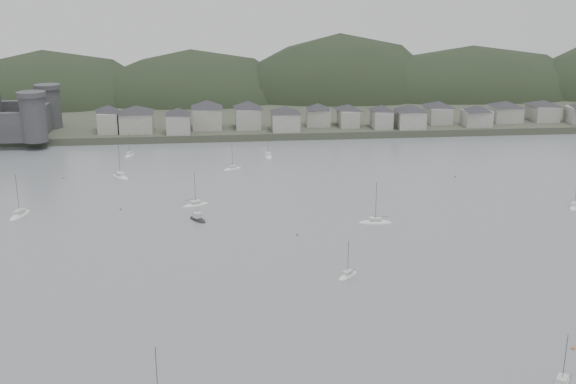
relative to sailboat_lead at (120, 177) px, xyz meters
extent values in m
plane|color=slate|center=(53.16, -118.58, -0.17)|extent=(900.00, 900.00, 0.00)
cube|color=#383D2D|center=(53.16, 176.42, 1.33)|extent=(900.00, 250.00, 3.00)
ellipsoid|color=black|center=(-57.71, 153.36, -10.31)|extent=(138.98, 92.48, 81.13)
ellipsoid|color=black|center=(20.86, 154.29, -10.14)|extent=(132.08, 90.41, 79.74)
ellipsoid|color=black|center=(103.81, 154.36, -12.85)|extent=(133.88, 88.37, 101.41)
ellipsoid|color=black|center=(179.11, 149.33, -10.49)|extent=(165.81, 81.78, 82.55)
cylinder|color=#37373A|center=(-38.84, 47.42, 11.83)|extent=(10.00, 10.00, 18.00)
cylinder|color=#37373A|center=(-38.84, 75.42, 11.33)|extent=(10.00, 10.00, 17.00)
cube|color=#37373A|center=(-38.84, 61.42, 8.83)|extent=(3.50, 30.00, 12.00)
cube|color=gray|center=(-11.84, 63.39, 7.12)|extent=(8.34, 12.91, 8.59)
pyramid|color=#27272C|center=(-11.84, 63.39, 12.92)|extent=(15.78, 15.78, 3.01)
cube|color=gray|center=(-0.16, 62.75, 7.01)|extent=(13.68, 13.35, 8.36)
pyramid|color=#27272C|center=(-0.16, 62.75, 12.65)|extent=(20.07, 20.07, 2.93)
cube|color=gray|center=(17.58, 57.44, 6.87)|extent=(9.78, 10.20, 8.08)
pyramid|color=#27272C|center=(17.58, 57.44, 12.32)|extent=(14.83, 14.83, 2.83)
cube|color=gray|center=(29.64, 67.07, 7.38)|extent=(12.59, 13.33, 9.09)
pyramid|color=#27272C|center=(29.64, 67.07, 13.51)|extent=(19.24, 19.24, 3.18)
cube|color=gray|center=(47.41, 65.53, 7.26)|extent=(10.74, 12.17, 8.87)
pyramid|color=#27272C|center=(47.41, 65.53, 13.25)|extent=(17.01, 17.01, 3.10)
cube|color=gray|center=(63.08, 58.96, 6.68)|extent=(11.63, 12.09, 7.69)
pyramid|color=#27272C|center=(63.08, 58.96, 11.87)|extent=(17.61, 17.61, 2.69)
cube|color=gray|center=(78.41, 67.62, 6.55)|extent=(10.37, 9.35, 7.44)
pyramid|color=#27272C|center=(78.41, 67.62, 11.57)|extent=(14.65, 14.65, 2.60)
cube|color=gray|center=(91.78, 65.22, 6.44)|extent=(8.24, 12.20, 7.22)
pyramid|color=#27272C|center=(91.78, 65.22, 11.31)|extent=(15.17, 15.17, 2.53)
cube|color=gray|center=(105.65, 59.98, 6.56)|extent=(8.06, 10.91, 7.46)
pyramid|color=#27272C|center=(105.65, 59.98, 11.60)|extent=(14.08, 14.08, 2.61)
cube|color=gray|center=(117.97, 58.49, 6.66)|extent=(11.73, 11.78, 7.66)
pyramid|color=#27272C|center=(117.97, 58.49, 11.83)|extent=(17.46, 17.46, 2.68)
cube|color=gray|center=(133.79, 68.33, 6.50)|extent=(10.19, 13.02, 7.33)
pyramid|color=#27272C|center=(133.79, 68.33, 11.45)|extent=(17.23, 17.23, 2.57)
cube|color=gray|center=(148.70, 59.49, 6.27)|extent=(11.70, 9.81, 6.88)
pyramid|color=#27272C|center=(148.70, 59.49, 10.91)|extent=(15.97, 15.97, 2.41)
cube|color=gray|center=(165.56, 68.33, 6.33)|extent=(12.83, 12.48, 7.00)
pyramid|color=#27272C|center=(165.56, 68.33, 11.05)|extent=(18.79, 18.79, 2.45)
cube|color=gray|center=(183.89, 68.85, 6.31)|extent=(11.07, 13.50, 6.97)
pyramid|color=#27272C|center=(183.89, 68.85, 11.02)|extent=(18.25, 18.25, 2.44)
ellipsoid|color=silver|center=(0.00, 0.00, -0.12)|extent=(8.06, 9.51, 1.91)
cube|color=silver|center=(0.00, 0.00, 1.13)|extent=(3.65, 3.93, 0.70)
cylinder|color=#3F3F42|center=(0.00, 0.00, 5.99)|extent=(0.12, 0.12, 11.91)
cylinder|color=#3F3F42|center=(-1.01, -1.39, 1.68)|extent=(2.60, 3.53, 0.10)
ellipsoid|color=silver|center=(138.08, -48.65, -0.12)|extent=(6.81, 8.04, 1.61)
cube|color=silver|center=(138.08, -48.65, 0.99)|extent=(3.09, 3.32, 0.70)
cylinder|color=#3F3F42|center=(138.08, -48.65, 5.06)|extent=(0.12, 0.12, 10.07)
cylinder|color=#3F3F42|center=(137.23, -47.48, 1.54)|extent=(2.20, 3.00, 0.10)
ellipsoid|color=silver|center=(38.58, 6.56, -0.12)|extent=(7.57, 5.95, 1.49)
cube|color=silver|center=(38.58, 6.56, 0.92)|extent=(3.07, 2.76, 0.70)
cylinder|color=#3F3F42|center=(38.58, 6.56, 4.68)|extent=(0.12, 0.12, 9.29)
cylinder|color=#3F3F42|center=(37.45, 7.27, 1.47)|extent=(2.89, 1.85, 0.10)
ellipsoid|color=silver|center=(52.80, 24.13, -0.12)|extent=(3.19, 9.04, 1.79)
cube|color=silver|center=(52.80, 24.13, 1.07)|extent=(2.08, 3.20, 0.70)
cylinder|color=#3F3F42|center=(52.80, 24.13, 5.62)|extent=(0.12, 0.12, 11.17)
cylinder|color=#3F3F42|center=(52.86, 25.74, 1.62)|extent=(0.25, 4.02, 0.10)
ellipsoid|color=silver|center=(61.59, -91.22, -0.12)|extent=(6.22, 6.23, 1.33)
cube|color=silver|center=(61.59, -91.22, 0.85)|extent=(2.69, 2.69, 0.70)
cylinder|color=#3F3F42|center=(61.59, -91.22, 4.20)|extent=(0.12, 0.12, 8.34)
cylinder|color=#3F3F42|center=(62.44, -92.07, 1.40)|extent=(2.19, 2.20, 0.10)
ellipsoid|color=silver|center=(-23.48, -38.99, -0.12)|extent=(5.64, 10.34, 1.97)
cube|color=silver|center=(-23.48, -38.99, 1.17)|extent=(3.00, 3.90, 0.70)
cylinder|color=#3F3F42|center=(-23.48, -38.99, 6.19)|extent=(0.12, 0.12, 12.32)
cylinder|color=#3F3F42|center=(-23.02, -40.70, 1.72)|extent=(1.27, 4.31, 0.10)
ellipsoid|color=silver|center=(-0.26, 31.42, -0.12)|extent=(4.37, 7.54, 1.44)
cube|color=silver|center=(-0.26, 31.42, 0.90)|extent=(2.27, 2.87, 0.70)
cylinder|color=#3F3F42|center=(-0.26, 31.42, 4.52)|extent=(0.12, 0.12, 8.97)
cylinder|color=#3F3F42|center=(0.13, 30.19, 1.45)|extent=(1.08, 3.11, 0.10)
ellipsoid|color=silver|center=(76.11, -56.17, -0.12)|extent=(9.52, 3.78, 1.86)
cube|color=silver|center=(76.11, -56.17, 1.11)|extent=(3.42, 2.32, 0.70)
cylinder|color=#3F3F42|center=(76.11, -56.17, 5.84)|extent=(0.12, 0.12, 11.62)
cylinder|color=#3F3F42|center=(77.78, -56.03, 1.66)|extent=(4.18, 0.47, 0.10)
cylinder|color=#3F3F42|center=(22.67, -138.58, 5.39)|extent=(0.12, 0.12, 10.72)
ellipsoid|color=silver|center=(26.29, -34.75, -0.12)|extent=(8.50, 5.58, 1.63)
cube|color=silver|center=(26.29, -34.75, 0.99)|extent=(3.32, 2.76, 0.70)
cylinder|color=#3F3F42|center=(26.29, -34.75, 5.11)|extent=(0.12, 0.12, 10.17)
cylinder|color=#3F3F42|center=(24.94, -34.18, 1.54)|extent=(3.41, 1.53, 0.10)
ellipsoid|color=silver|center=(88.42, -138.58, -0.12)|extent=(6.08, 7.11, 1.43)
cube|color=silver|center=(88.42, -138.58, 0.89)|extent=(2.75, 2.95, 0.70)
cylinder|color=#3F3F42|center=(88.42, -138.58, 4.50)|extent=(0.12, 0.12, 8.93)
cylinder|color=#3F3F42|center=(89.18, -139.61, 1.44)|extent=(1.99, 2.65, 0.10)
ellipsoid|color=black|center=(27.14, -48.27, -0.12)|extent=(6.05, 7.31, 1.56)
cube|color=silver|center=(27.14, -48.27, 1.31)|extent=(2.83, 2.87, 1.40)
cylinder|color=#3F3F42|center=(27.14, -48.27, 2.21)|extent=(0.10, 0.10, 1.20)
sphere|color=#AE6D3A|center=(-19.38, 0.98, -0.02)|extent=(0.70, 0.70, 0.70)
sphere|color=#AE6D3A|center=(114.55, -11.67, -0.02)|extent=(0.70, 0.70, 0.70)
sphere|color=#AE6D3A|center=(96.14, -127.71, -0.02)|extent=(0.70, 0.70, 0.70)
sphere|color=#AE6D3A|center=(4.49, -36.21, -0.02)|extent=(0.70, 0.70, 0.70)
sphere|color=#AE6D3A|center=(53.49, -63.23, -0.02)|extent=(0.70, 0.70, 0.70)
camera|label=1|loc=(32.61, -233.37, 63.19)|focal=43.15mm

